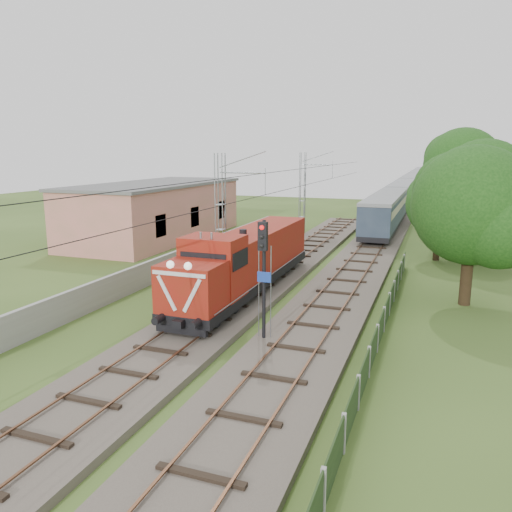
% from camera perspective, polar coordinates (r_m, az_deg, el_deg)
% --- Properties ---
extents(ground, '(140.00, 140.00, 0.00)m').
position_cam_1_polar(ground, '(21.16, -9.92, -10.80)').
color(ground, '#344B1C').
rests_on(ground, ground).
extents(track_main, '(4.20, 70.00, 0.45)m').
position_cam_1_polar(track_main, '(27.00, -2.48, -5.17)').
color(track_main, '#6B6054').
rests_on(track_main, ground).
extents(track_side, '(4.20, 80.00, 0.45)m').
position_cam_1_polar(track_side, '(37.97, 12.19, -0.42)').
color(track_side, '#6B6054').
rests_on(track_side, ground).
extents(catenary, '(3.31, 70.00, 8.00)m').
position_cam_1_polar(catenary, '(31.83, -3.98, 4.55)').
color(catenary, gray).
rests_on(catenary, ground).
extents(boundary_wall, '(0.25, 40.00, 1.50)m').
position_cam_1_polar(boundary_wall, '(33.99, -9.38, -0.76)').
color(boundary_wall, '#9E9E99').
rests_on(boundary_wall, ground).
extents(station_building, '(8.40, 20.40, 5.22)m').
position_cam_1_polar(station_building, '(48.16, -11.26, 5.14)').
color(station_building, '#DB7B76').
rests_on(station_building, ground).
extents(fence, '(0.12, 32.00, 1.20)m').
position_cam_1_polar(fence, '(21.26, 13.67, -9.11)').
color(fence, black).
rests_on(fence, ground).
extents(locomotive, '(2.76, 15.78, 4.01)m').
position_cam_1_polar(locomotive, '(28.08, -1.14, -0.45)').
color(locomotive, black).
rests_on(locomotive, ground).
extents(coach_rake, '(2.81, 105.06, 3.25)m').
position_cam_1_polar(coach_rake, '(94.38, 17.29, 7.87)').
color(coach_rake, black).
rests_on(coach_rake, ground).
extents(signal_post, '(0.59, 0.46, 5.36)m').
position_cam_1_polar(signal_post, '(20.52, 0.84, -0.55)').
color(signal_post, black).
rests_on(signal_post, ground).
extents(tree_a, '(6.52, 6.21, 8.46)m').
position_cam_1_polar(tree_a, '(28.24, 23.67, 5.15)').
color(tree_a, '#362916').
rests_on(tree_a, ground).
extents(tree_b, '(6.94, 6.60, 8.99)m').
position_cam_1_polar(tree_b, '(39.44, 24.63, 7.20)').
color(tree_b, '#362916').
rests_on(tree_b, ground).
extents(tree_c, '(5.19, 4.94, 6.73)m').
position_cam_1_polar(tree_c, '(39.58, 20.36, 5.49)').
color(tree_c, '#362916').
rests_on(tree_c, ground).
extents(tree_d, '(8.09, 7.70, 10.48)m').
position_cam_1_polar(tree_d, '(55.72, 22.61, 9.39)').
color(tree_d, '#362916').
rests_on(tree_d, ground).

